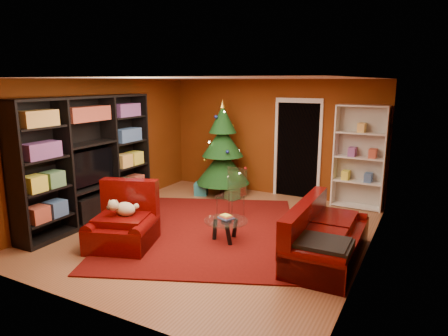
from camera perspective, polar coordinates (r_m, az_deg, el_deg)
The scene contains 18 objects.
floor at distance 7.05m, azimuth -1.54°, elevation -9.19°, with size 5.00×5.50×0.05m, color brown.
ceiling at distance 6.56m, azimuth -1.68°, elevation 12.89°, with size 5.00×5.50×0.05m, color silver.
wall_back at distance 9.16m, azimuth 7.00°, elevation 4.34°, with size 5.00×0.05×2.60m, color #70300D.
wall_left at distance 8.20m, azimuth -17.16°, elevation 2.95°, with size 0.05×5.50×2.60m, color #70300D.
wall_right at distance 5.88m, azimuth 20.32°, elevation -0.82°, with size 0.05×5.50×2.60m, color #70300D.
doorway at distance 8.96m, azimuth 10.44°, elevation 2.43°, with size 1.06×0.60×2.16m, color black, non-canonical shape.
rug at distance 7.07m, azimuth -2.92°, elevation -8.82°, with size 3.16×3.68×0.02m, color #5B0D09.
media_unit at distance 7.66m, azimuth -18.82°, elevation 1.06°, with size 0.46×3.00×2.30m, color black, non-canonical shape.
christmas_tree at distance 9.03m, azimuth -0.19°, elevation 2.78°, with size 1.23×1.23×2.19m, color #113A14, non-canonical shape.
gift_box_teal at distance 9.17m, azimuth -3.29°, elevation -2.98°, with size 0.28×0.28×0.28m, color teal.
gift_box_green at distance 8.77m, azimuth 1.19°, elevation -3.79°, with size 0.25×0.25×0.25m, color #2C6F2E.
gift_box_red at distance 9.14m, azimuth 2.16°, elevation -3.18°, with size 0.23×0.23×0.23m, color #A93518.
white_bookshelf at distance 8.51m, azimuth 18.79°, elevation 1.43°, with size 1.00×0.36×2.15m, color white, non-canonical shape.
armchair at distance 6.49m, azimuth -14.40°, elevation -7.48°, with size 1.03×1.03×0.81m, color #4A0505, non-canonical shape.
dog at distance 6.45m, azimuth -13.91°, elevation -5.72°, with size 0.40×0.30×0.26m, color beige, non-canonical shape.
sofa at distance 6.04m, azimuth 14.65°, elevation -8.83°, with size 1.96×0.88×0.84m, color #4A0505, non-canonical shape.
coffee_table at distance 6.55m, azimuth 0.30°, elevation -8.91°, with size 0.71×0.71×0.44m, color gray, non-canonical shape.
acrylic_chair at distance 7.54m, azimuth 0.92°, elevation -4.08°, with size 0.44×0.48×0.86m, color #66605B, non-canonical shape.
Camera 1 is at (3.24, -5.70, 2.56)m, focal length 32.00 mm.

